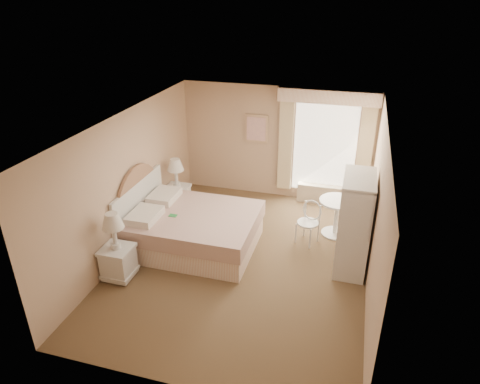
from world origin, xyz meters
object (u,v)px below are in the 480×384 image
(bed, at_px, (187,227))
(cafe_chair, at_px, (310,219))
(nightstand_near, at_px, (117,254))
(round_table, at_px, (337,212))
(armoire, at_px, (354,231))
(nightstand_far, at_px, (177,192))

(bed, height_order, cafe_chair, bed)
(bed, distance_m, nightstand_near, 1.41)
(bed, xyz_separation_m, cafe_chair, (2.13, 0.75, 0.09))
(round_table, height_order, cafe_chair, cafe_chair)
(nightstand_near, xyz_separation_m, round_table, (3.32, 2.35, 0.05))
(armoire, bearing_deg, bed, -176.97)
(bed, height_order, armoire, armoire)
(bed, height_order, nightstand_far, bed)
(round_table, bearing_deg, nightstand_far, 178.51)
(nightstand_far, bearing_deg, bed, -59.35)
(bed, xyz_separation_m, nightstand_near, (-0.73, -1.21, 0.06))
(nightstand_near, relative_size, nightstand_far, 1.02)
(round_table, xyz_separation_m, cafe_chair, (-0.47, -0.39, -0.02))
(nightstand_far, xyz_separation_m, round_table, (3.32, -0.09, 0.05))
(bed, distance_m, cafe_chair, 2.26)
(nightstand_near, distance_m, armoire, 3.91)
(nightstand_near, xyz_separation_m, nightstand_far, (0.00, 2.44, -0.01))
(bed, distance_m, nightstand_far, 1.43)
(nightstand_near, height_order, cafe_chair, nightstand_near)
(round_table, bearing_deg, cafe_chair, -140.25)
(nightstand_far, bearing_deg, nightstand_near, -90.00)
(nightstand_far, height_order, cafe_chair, nightstand_far)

